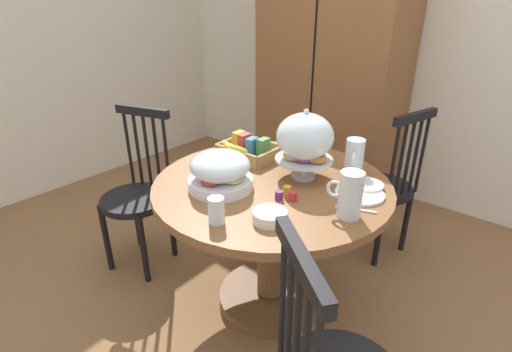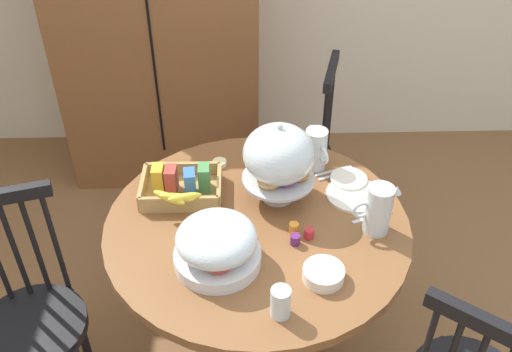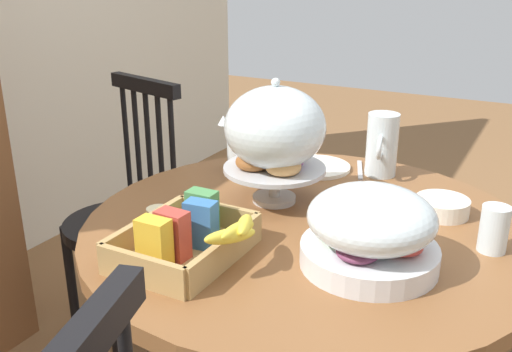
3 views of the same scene
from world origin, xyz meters
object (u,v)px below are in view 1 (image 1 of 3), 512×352
(windsor_chair_facing_door, at_px, (383,189))
(milk_pitcher, at_px, (350,197))
(wooden_armoire, at_px, (331,76))
(dining_table, at_px, (271,222))
(china_plate_large, at_px, (360,194))
(windsor_chair_near_window, at_px, (138,198))
(pastry_stand_with_dome, at_px, (306,140))
(orange_juice_pitcher, at_px, (354,158))
(butter_dish, at_px, (290,151))
(cereal_basket, at_px, (248,149))
(china_plate_small, at_px, (367,185))
(fruit_platter_covered, at_px, (220,171))
(drinking_glass, at_px, (216,211))
(cereal_bowl, at_px, (270,216))

(windsor_chair_facing_door, bearing_deg, milk_pitcher, -78.00)
(wooden_armoire, relative_size, dining_table, 1.71)
(wooden_armoire, relative_size, china_plate_large, 8.91)
(windsor_chair_near_window, distance_m, pastry_stand_with_dome, 1.11)
(windsor_chair_facing_door, bearing_deg, china_plate_large, -78.21)
(wooden_armoire, distance_m, orange_juice_pitcher, 1.34)
(milk_pitcher, bearing_deg, dining_table, 172.51)
(dining_table, relative_size, windsor_chair_near_window, 1.17)
(milk_pitcher, xyz_separation_m, butter_dish, (-0.58, 0.42, -0.08))
(pastry_stand_with_dome, relative_size, china_plate_large, 1.56)
(cereal_basket, height_order, china_plate_small, cereal_basket)
(fruit_platter_covered, bearing_deg, drinking_glass, -48.54)
(wooden_armoire, height_order, windsor_chair_facing_door, wooden_armoire)
(dining_table, bearing_deg, wooden_armoire, 109.62)
(drinking_glass, bearing_deg, orange_juice_pitcher, 75.85)
(china_plate_large, xyz_separation_m, drinking_glass, (-0.33, -0.57, 0.05))
(orange_juice_pitcher, relative_size, cereal_bowl, 1.29)
(wooden_armoire, bearing_deg, cereal_basket, -80.40)
(china_plate_large, bearing_deg, china_plate_small, 94.41)
(pastry_stand_with_dome, distance_m, fruit_platter_covered, 0.43)
(china_plate_small, bearing_deg, windsor_chair_facing_door, 102.85)
(windsor_chair_facing_door, distance_m, milk_pitcher, 0.99)
(orange_juice_pitcher, relative_size, china_plate_small, 1.21)
(china_plate_small, height_order, cereal_bowl, cereal_bowl)
(pastry_stand_with_dome, relative_size, milk_pitcher, 1.77)
(wooden_armoire, relative_size, fruit_platter_covered, 6.53)
(wooden_armoire, height_order, drinking_glass, wooden_armoire)
(china_plate_small, bearing_deg, pastry_stand_with_dome, -162.54)
(cereal_basket, height_order, cereal_bowl, cereal_basket)
(fruit_platter_covered, bearing_deg, milk_pitcher, 14.52)
(dining_table, distance_m, butter_dish, 0.46)
(fruit_platter_covered, height_order, cereal_basket, fruit_platter_covered)
(pastry_stand_with_dome, xyz_separation_m, butter_dish, (-0.24, 0.22, -0.19))
(orange_juice_pitcher, distance_m, china_plate_large, 0.25)
(wooden_armoire, relative_size, pastry_stand_with_dome, 5.70)
(pastry_stand_with_dome, bearing_deg, butter_dish, 137.13)
(wooden_armoire, distance_m, butter_dish, 1.15)
(china_plate_small, relative_size, butter_dish, 2.50)
(pastry_stand_with_dome, xyz_separation_m, fruit_platter_covered, (-0.23, -0.34, -0.11))
(windsor_chair_near_window, bearing_deg, butter_dish, 39.78)
(china_plate_small, bearing_deg, milk_pitcher, -79.82)
(dining_table, height_order, fruit_platter_covered, fruit_platter_covered)
(windsor_chair_near_window, xyz_separation_m, cereal_basket, (0.55, 0.38, 0.33))
(windsor_chair_near_window, bearing_deg, cereal_basket, 34.51)
(windsor_chair_facing_door, relative_size, fruit_platter_covered, 3.25)
(china_plate_large, bearing_deg, cereal_basket, 178.30)
(windsor_chair_near_window, distance_m, cereal_basket, 0.75)
(dining_table, bearing_deg, china_plate_small, 31.18)
(wooden_armoire, relative_size, drinking_glass, 17.82)
(china_plate_small, xyz_separation_m, butter_dish, (-0.53, 0.13, -0.01))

